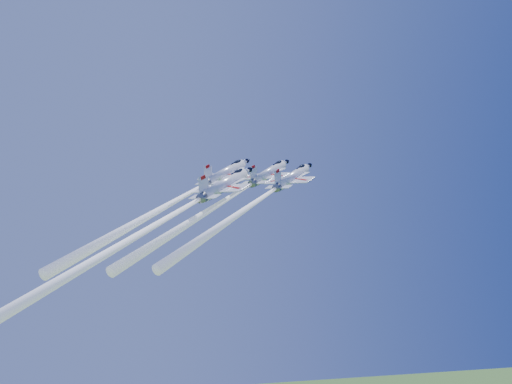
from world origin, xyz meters
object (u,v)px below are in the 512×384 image
object	(u,v)px
jet_lead	(223,201)
jet_right	(254,203)
jet_left	(174,202)
jet_slot	(127,242)

from	to	relation	value
jet_lead	jet_right	size ratio (longest dim) A/B	1.22
jet_left	jet_slot	distance (m)	18.56
jet_lead	jet_right	xyz separation A→B (m)	(2.39, -12.73, -1.33)
jet_lead	jet_right	bearing A→B (deg)	-30.96
jet_lead	jet_left	distance (m)	9.61
jet_left	jet_right	size ratio (longest dim) A/B	1.19
jet_lead	jet_slot	size ratio (longest dim) A/B	0.69
jet_right	jet_slot	bearing A→B (deg)	-119.68
jet_left	jet_slot	bearing A→B (deg)	-71.94
jet_right	jet_left	bearing A→B (deg)	-173.33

